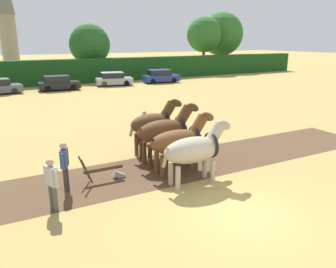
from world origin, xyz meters
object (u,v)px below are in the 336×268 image
farmer_beside_team (145,124)px  farmer_onlooker_left (52,181)px  tree_center_right (204,35)px  farmer_at_plow (65,163)px  parked_car_right (161,76)px  tree_right (222,34)px  draft_horse_trail_left (166,131)px  parked_car_center_right (114,79)px  plow (107,172)px  draft_horse_lead_left (195,149)px  church_spire (5,5)px  parked_car_center (58,83)px  draft_horse_lead_right (179,141)px  draft_horse_trail_right (154,123)px  tree_center (90,45)px

farmer_beside_team → farmer_onlooker_left: farmer_onlooker_left is taller
tree_center_right → farmer_at_plow: size_ratio=4.92×
tree_center_right → parked_car_right: (-12.26, -8.23, -5.04)m
tree_right → draft_horse_trail_left: size_ratio=3.18×
parked_car_right → tree_center_right: bearing=41.2°
tree_center_right → parked_car_center_right: (-18.18, -7.94, -5.06)m
draft_horse_trail_left → plow: draft_horse_trail_left is taller
tree_center_right → draft_horse_lead_left: size_ratio=2.95×
tree_right → farmer_at_plow: (-34.13, -34.53, -4.93)m
farmer_at_plow → farmer_onlooker_left: farmer_at_plow is taller
church_spire → tree_right: bearing=-38.8°
draft_horse_lead_left → draft_horse_trail_left: bearing=89.8°
farmer_beside_team → parked_car_center: (0.09, 20.51, -0.21)m
draft_horse_lead_right → farmer_onlooker_left: 4.94m
farmer_onlooker_left → parked_car_center: 26.00m
plow → parked_car_right: parked_car_right is taller
draft_horse_trail_right → parked_car_right: bearing=63.1°
tree_center → farmer_at_plow: tree_center is taller
tree_center → draft_horse_trail_left: tree_center is taller
draft_horse_lead_right → farmer_at_plow: bearing=174.8°
tree_center → draft_horse_trail_right: (-6.46, -30.23, -2.97)m
parked_car_center_right → farmer_at_plow: bearing=-102.2°
draft_horse_trail_right → parked_car_center: bearing=90.8°
church_spire → parked_car_right: bearing=-68.8°
church_spire → farmer_at_plow: size_ratio=12.17×
plow → farmer_beside_team: 4.85m
parked_car_center → parked_car_right: size_ratio=0.91×
tree_center → parked_car_right: tree_center is taller
farmer_onlooker_left → draft_horse_trail_left: bearing=3.1°
tree_center → farmer_onlooker_left: 35.28m
draft_horse_lead_right → parked_car_right: draft_horse_lead_right is taller
church_spire → draft_horse_lead_right: size_ratio=7.11×
draft_horse_lead_right → draft_horse_trail_left: 1.16m
farmer_at_plow → farmer_onlooker_left: (-0.66, -1.22, -0.05)m
tree_center → church_spire: church_spire is taller
tree_center_right → parked_car_right: tree_center_right is taller
draft_horse_lead_left → draft_horse_lead_right: draft_horse_lead_right is taller
plow → farmer_onlooker_left: (-2.18, -1.35, 0.64)m
tree_right → draft_horse_trail_right: size_ratio=3.58×
tree_center_right → parked_car_right: 15.60m
parked_car_center_right → plow: bearing=-99.4°
draft_horse_lead_left → plow: 3.36m
farmer_at_plow → farmer_onlooker_left: size_ratio=1.04×
draft_horse_lead_left → draft_horse_lead_right: 1.15m
draft_horse_lead_left → draft_horse_lead_right: size_ratio=0.97×
tree_center_right → farmer_onlooker_left: 45.55m
farmer_onlooker_left → farmer_beside_team: bearing=24.8°
farmer_beside_team → parked_car_center: bearing=92.2°
draft_horse_lead_right → parked_car_center: 24.75m
church_spire → parked_car_center: bearing=-88.0°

